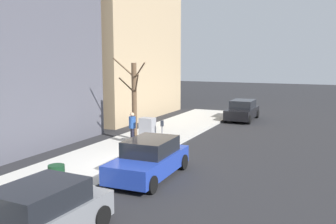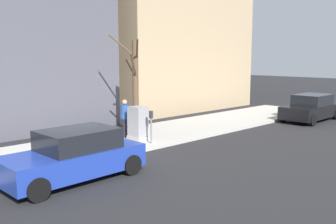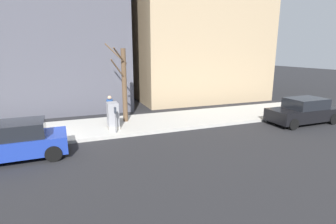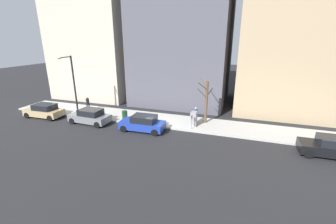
{
  "view_description": "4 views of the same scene",
  "coord_description": "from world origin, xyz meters",
  "px_view_note": "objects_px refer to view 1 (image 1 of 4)",
  "views": [
    {
      "loc": [
        -7.64,
        13.3,
        4.6
      ],
      "look_at": [
        0.95,
        -5.49,
        1.67
      ],
      "focal_mm": 40.0,
      "sensor_mm": 36.0,
      "label": 1
    },
    {
      "loc": [
        -10.84,
        6.18,
        3.65
      ],
      "look_at": [
        0.58,
        -4.74,
        1.33
      ],
      "focal_mm": 40.0,
      "sensor_mm": 36.0,
      "label": 2
    },
    {
      "loc": [
        -12.49,
        -1.62,
        4.24
      ],
      "look_at": [
        0.7,
        -6.6,
        0.96
      ],
      "focal_mm": 28.0,
      "sensor_mm": 36.0,
      "label": 3
    },
    {
      "loc": [
        -19.07,
        -7.87,
        8.37
      ],
      "look_at": [
        0.24,
        -1.37,
        1.67
      ],
      "focal_mm": 24.0,
      "sensor_mm": 36.0,
      "label": 4
    }
  ],
  "objects_px": {
    "parked_car_grey": "(36,217)",
    "pedestrian_near_meter": "(132,126)",
    "parking_meter": "(162,131)",
    "bare_tree": "(134,99)",
    "utility_box": "(147,132)",
    "trash_bin": "(57,178)",
    "parked_car_blue": "(149,159)",
    "parked_car_black": "(242,110)"
  },
  "relations": [
    {
      "from": "parked_car_grey",
      "to": "pedestrian_near_meter",
      "type": "bearing_deg",
      "value": -70.46
    },
    {
      "from": "parking_meter",
      "to": "bare_tree",
      "type": "xyz_separation_m",
      "value": [
        2.15,
        -0.92,
        1.44
      ]
    },
    {
      "from": "utility_box",
      "to": "bare_tree",
      "type": "height_order",
      "value": "bare_tree"
    },
    {
      "from": "parked_car_grey",
      "to": "utility_box",
      "type": "xyz_separation_m",
      "value": [
        2.32,
        -10.34,
        0.11
      ]
    },
    {
      "from": "trash_bin",
      "to": "parking_meter",
      "type": "bearing_deg",
      "value": -93.48
    },
    {
      "from": "parked_car_blue",
      "to": "parking_meter",
      "type": "xyz_separation_m",
      "value": [
        1.53,
        -4.37,
        0.24
      ]
    },
    {
      "from": "parked_car_black",
      "to": "parked_car_grey",
      "type": "bearing_deg",
      "value": 89.12
    },
    {
      "from": "parked_car_blue",
      "to": "trash_bin",
      "type": "bearing_deg",
      "value": 54.96
    },
    {
      "from": "bare_tree",
      "to": "pedestrian_near_meter",
      "type": "xyz_separation_m",
      "value": [
        -0.4,
        0.92,
        -1.33
      ]
    },
    {
      "from": "parked_car_blue",
      "to": "pedestrian_near_meter",
      "type": "relative_size",
      "value": 2.56
    },
    {
      "from": "parked_car_blue",
      "to": "pedestrian_near_meter",
      "type": "xyz_separation_m",
      "value": [
        3.28,
        -4.37,
        0.35
      ]
    },
    {
      "from": "parked_car_black",
      "to": "bare_tree",
      "type": "distance_m",
      "value": 10.78
    },
    {
      "from": "bare_tree",
      "to": "pedestrian_near_meter",
      "type": "relative_size",
      "value": 2.74
    },
    {
      "from": "parked_car_black",
      "to": "pedestrian_near_meter",
      "type": "height_order",
      "value": "pedestrian_near_meter"
    },
    {
      "from": "parked_car_grey",
      "to": "trash_bin",
      "type": "distance_m",
      "value": 3.52
    },
    {
      "from": "parked_car_blue",
      "to": "parking_meter",
      "type": "distance_m",
      "value": 4.64
    },
    {
      "from": "parked_car_blue",
      "to": "parked_car_black",
      "type": "bearing_deg",
      "value": -91.89
    },
    {
      "from": "parked_car_black",
      "to": "trash_bin",
      "type": "relative_size",
      "value": 4.69
    },
    {
      "from": "parked_car_blue",
      "to": "parked_car_grey",
      "type": "xyz_separation_m",
      "value": [
        0.06,
        5.97,
        0.0
      ]
    },
    {
      "from": "trash_bin",
      "to": "pedestrian_near_meter",
      "type": "bearing_deg",
      "value": -80.03
    },
    {
      "from": "parked_car_black",
      "to": "parking_meter",
      "type": "relative_size",
      "value": 3.13
    },
    {
      "from": "parking_meter",
      "to": "pedestrian_near_meter",
      "type": "height_order",
      "value": "pedestrian_near_meter"
    },
    {
      "from": "parked_car_grey",
      "to": "utility_box",
      "type": "relative_size",
      "value": 2.98
    },
    {
      "from": "bare_tree",
      "to": "trash_bin",
      "type": "relative_size",
      "value": 5.06
    },
    {
      "from": "parked_car_blue",
      "to": "parked_car_grey",
      "type": "distance_m",
      "value": 5.97
    },
    {
      "from": "trash_bin",
      "to": "pedestrian_near_meter",
      "type": "height_order",
      "value": "pedestrian_near_meter"
    },
    {
      "from": "bare_tree",
      "to": "trash_bin",
      "type": "distance_m",
      "value": 8.67
    },
    {
      "from": "trash_bin",
      "to": "parked_car_black",
      "type": "bearing_deg",
      "value": -96.23
    },
    {
      "from": "parked_car_blue",
      "to": "parking_meter",
      "type": "bearing_deg",
      "value": -72.57
    },
    {
      "from": "parked_car_blue",
      "to": "utility_box",
      "type": "xyz_separation_m",
      "value": [
        2.38,
        -4.37,
        0.11
      ]
    },
    {
      "from": "parked_car_blue",
      "to": "parked_car_grey",
      "type": "bearing_deg",
      "value": 87.63
    },
    {
      "from": "bare_tree",
      "to": "utility_box",
      "type": "bearing_deg",
      "value": 144.88
    },
    {
      "from": "parking_meter",
      "to": "pedestrian_near_meter",
      "type": "distance_m",
      "value": 1.75
    },
    {
      "from": "parked_car_grey",
      "to": "bare_tree",
      "type": "xyz_separation_m",
      "value": [
        3.62,
        -11.26,
        1.68
      ]
    },
    {
      "from": "parking_meter",
      "to": "utility_box",
      "type": "relative_size",
      "value": 0.94
    },
    {
      "from": "parked_car_black",
      "to": "pedestrian_near_meter",
      "type": "distance_m",
      "value": 11.39
    },
    {
      "from": "parking_meter",
      "to": "trash_bin",
      "type": "bearing_deg",
      "value": 86.52
    },
    {
      "from": "parked_car_black",
      "to": "utility_box",
      "type": "xyz_separation_m",
      "value": [
        2.4,
        10.9,
        0.11
      ]
    },
    {
      "from": "utility_box",
      "to": "parking_meter",
      "type": "bearing_deg",
      "value": 179.94
    },
    {
      "from": "utility_box",
      "to": "trash_bin",
      "type": "bearing_deg",
      "value": 93.1
    },
    {
      "from": "parking_meter",
      "to": "pedestrian_near_meter",
      "type": "relative_size",
      "value": 0.81
    },
    {
      "from": "pedestrian_near_meter",
      "to": "trash_bin",
      "type": "bearing_deg",
      "value": -34.18
    }
  ]
}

